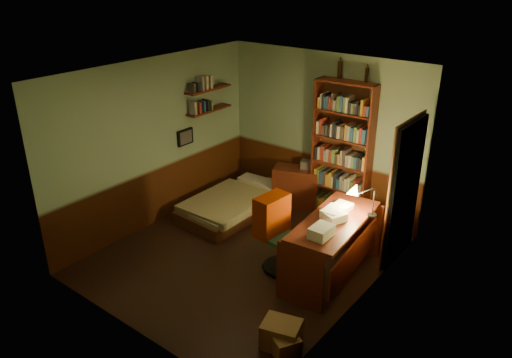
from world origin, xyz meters
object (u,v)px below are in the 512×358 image
Objects in this scene: bed at (234,198)px; mini_stereo at (308,164)px; desk_lamp at (374,195)px; cardboard_box_b at (284,343)px; office_chair at (283,235)px; desk at (333,248)px; cardboard_box_a at (281,334)px; dresser at (296,187)px; bookshelf at (342,152)px.

mini_stereo reaches higher than bed.
desk_lamp reaches higher than cardboard_box_b.
desk_lamp is 1.30m from office_chair.
mini_stereo is 0.15× the size of desk.
office_chair is at bearing 124.82° from cardboard_box_a.
desk reaches higher than mini_stereo.
office_chair is (0.79, -1.86, -0.22)m from mini_stereo.
desk is (1.54, -1.46, 0.08)m from dresser.
cardboard_box_a is at bearing -86.63° from desk.
dresser is at bearing 121.04° from cardboard_box_a.
cardboard_box_b is (0.93, -1.28, -0.41)m from office_chair.
desk_lamp reaches higher than dresser.
dresser reaches higher than cardboard_box_a.
cardboard_box_a is 1.23× the size of cardboard_box_b.
cardboard_box_b is (1.85, -3.01, -0.22)m from dresser.
mini_stereo is 0.60× the size of cardboard_box_a.
cardboard_box_b is (1.71, -3.13, -0.63)m from mini_stereo.
office_chair is 2.61× the size of cardboard_box_a.
desk is 2.66× the size of desk_lamp.
bed is at bearing -150.28° from bookshelf.
cardboard_box_a is at bearing -117.09° from desk_lamp.
dresser is at bearing 125.71° from desk_lamp.
dresser is at bearing -177.65° from bookshelf.
desk_lamp is at bearing 41.13° from office_chair.
mini_stereo is at bearing 118.68° from cardboard_box_b.
cardboard_box_a is (-0.09, -1.87, -1.00)m from desk_lamp.
dresser is at bearing 121.65° from cardboard_box_b.
bed is 2.68m from desk_lamp.
desk reaches higher than cardboard_box_b.
cardboard_box_a reaches higher than cardboard_box_b.
dresser is (0.66, 0.87, 0.07)m from bed.
bookshelf is (0.63, -0.04, 0.37)m from mini_stereo.
mini_stereo is at bearing 117.99° from cardboard_box_a.
bookshelf is 2.11× the size of office_chair.
dresser is 0.45m from mini_stereo.
mini_stereo is (0.80, 0.99, 0.48)m from bed.
mini_stereo is 3.53m from cardboard_box_a.
dresser is 2.12m from desk.
mini_stereo is (0.14, 0.12, 0.41)m from dresser.
bookshelf reaches higher than desk.
office_chair is at bearing 125.96° from cardboard_box_b.
desk is at bearing -12.71° from bed.
bookshelf reaches higher than office_chair.
cardboard_box_a is (1.63, -3.07, -0.60)m from mini_stereo.
cardboard_box_b is (-0.01, -1.93, -1.03)m from desk_lamp.
desk_lamp is 2.19m from cardboard_box_b.
bookshelf is at bearing -26.18° from mini_stereo.
desk_lamp is at bearing -50.60° from bookshelf.
cardboard_box_a is at bearing -80.96° from dresser.
office_chair reaches higher than desk.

